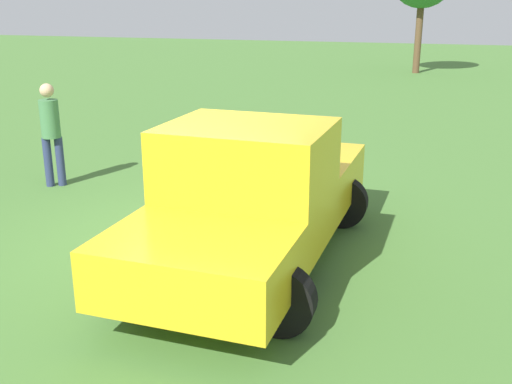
% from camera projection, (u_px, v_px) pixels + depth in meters
% --- Properties ---
extents(ground_plane, '(80.00, 80.00, 0.00)m').
position_uv_depth(ground_plane, '(191.00, 245.00, 8.01)').
color(ground_plane, '#477533').
extents(pickup_truck, '(2.31, 4.87, 1.78)m').
position_uv_depth(pickup_truck, '(253.00, 194.00, 7.13)').
color(pickup_truck, black).
rests_on(pickup_truck, ground_plane).
extents(person_bystander, '(0.44, 0.44, 1.77)m').
position_uv_depth(person_bystander, '(51.00, 129.00, 10.24)').
color(person_bystander, navy).
rests_on(person_bystander, ground_plane).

